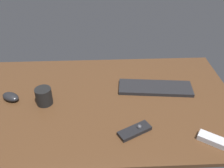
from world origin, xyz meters
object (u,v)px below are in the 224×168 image
Objects in this scene: keyboard at (155,88)px; media_remote at (135,131)px; coffee_mug at (44,96)px; tv_remote at (221,143)px; computer_mouse at (11,97)px.

media_remote is (-15.12, -31.79, 0.06)cm from keyboard.
media_remote is 48.86cm from coffee_mug.
tv_remote is (20.03, -40.98, 0.38)cm from keyboard.
keyboard is 35.20cm from media_remote.
keyboard is 76.58cm from computer_mouse.
keyboard is at bearing 36.39° from media_remote.
media_remote is at bearing -109.43° from keyboard.
tv_remote reaches higher than keyboard.
keyboard is at bearing 9.10° from coffee_mug.
coffee_mug is at bearing -166.70° from tv_remote.
tv_remote is 2.17× the size of coffee_mug.
media_remote is 1.81× the size of coffee_mug.
keyboard is 59.23cm from coffee_mug.
tv_remote is 84.60cm from coffee_mug.
computer_mouse is (-76.35, -5.83, 1.02)cm from keyboard.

